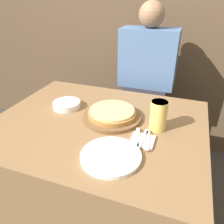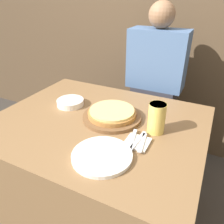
{
  "view_description": "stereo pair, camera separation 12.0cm",
  "coord_description": "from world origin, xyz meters",
  "px_view_note": "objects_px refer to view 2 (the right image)",
  "views": [
    {
      "loc": [
        0.42,
        -0.93,
        1.37
      ],
      "look_at": [
        0.06,
        0.06,
        0.79
      ],
      "focal_mm": 35.0,
      "sensor_mm": 36.0,
      "label": 1
    },
    {
      "loc": [
        0.53,
        -0.88,
        1.37
      ],
      "look_at": [
        0.06,
        0.06,
        0.79
      ],
      "focal_mm": 35.0,
      "sensor_mm": 36.0,
      "label": 2
    }
  ],
  "objects_px": {
    "fork": "(132,140)",
    "diner_person": "(154,96)",
    "dinner_knife": "(137,141)",
    "pizza_on_board": "(112,114)",
    "dinner_plate": "(102,156)",
    "side_bowl": "(70,102)",
    "spoon": "(142,142)",
    "beer_glass": "(157,117)"
  },
  "relations": [
    {
      "from": "pizza_on_board",
      "to": "side_bowl",
      "type": "relative_size",
      "value": 1.97
    },
    {
      "from": "dinner_plate",
      "to": "side_bowl",
      "type": "bearing_deg",
      "value": 140.06
    },
    {
      "from": "beer_glass",
      "to": "spoon",
      "type": "height_order",
      "value": "beer_glass"
    },
    {
      "from": "fork",
      "to": "spoon",
      "type": "distance_m",
      "value": 0.05
    },
    {
      "from": "spoon",
      "to": "diner_person",
      "type": "xyz_separation_m",
      "value": [
        -0.17,
        0.77,
        -0.12
      ]
    },
    {
      "from": "fork",
      "to": "diner_person",
      "type": "bearing_deg",
      "value": 98.73
    },
    {
      "from": "beer_glass",
      "to": "dinner_plate",
      "type": "xyz_separation_m",
      "value": [
        -0.15,
        -0.29,
        -0.08
      ]
    },
    {
      "from": "dinner_knife",
      "to": "side_bowl",
      "type": "bearing_deg",
      "value": 159.87
    },
    {
      "from": "pizza_on_board",
      "to": "spoon",
      "type": "xyz_separation_m",
      "value": [
        0.23,
        -0.16,
        -0.01
      ]
    },
    {
      "from": "pizza_on_board",
      "to": "fork",
      "type": "distance_m",
      "value": 0.24
    },
    {
      "from": "side_bowl",
      "to": "spoon",
      "type": "relative_size",
      "value": 1.1
    },
    {
      "from": "side_bowl",
      "to": "spoon",
      "type": "xyz_separation_m",
      "value": [
        0.54,
        -0.19,
        -0.0
      ]
    },
    {
      "from": "dinner_plate",
      "to": "diner_person",
      "type": "height_order",
      "value": "diner_person"
    },
    {
      "from": "pizza_on_board",
      "to": "dinner_plate",
      "type": "distance_m",
      "value": 0.33
    },
    {
      "from": "beer_glass",
      "to": "dinner_plate",
      "type": "bearing_deg",
      "value": -116.62
    },
    {
      "from": "dinner_plate",
      "to": "fork",
      "type": "height_order",
      "value": "dinner_plate"
    },
    {
      "from": "dinner_plate",
      "to": "side_bowl",
      "type": "xyz_separation_m",
      "value": [
        -0.41,
        0.34,
        0.01
      ]
    },
    {
      "from": "dinner_knife",
      "to": "fork",
      "type": "bearing_deg",
      "value": 180.0
    },
    {
      "from": "pizza_on_board",
      "to": "dinner_knife",
      "type": "xyz_separation_m",
      "value": [
        0.21,
        -0.16,
        -0.01
      ]
    },
    {
      "from": "spoon",
      "to": "diner_person",
      "type": "distance_m",
      "value": 0.79
    },
    {
      "from": "side_bowl",
      "to": "dinner_knife",
      "type": "height_order",
      "value": "side_bowl"
    },
    {
      "from": "side_bowl",
      "to": "diner_person",
      "type": "relative_size",
      "value": 0.12
    },
    {
      "from": "dinner_plate",
      "to": "dinner_knife",
      "type": "distance_m",
      "value": 0.19
    },
    {
      "from": "beer_glass",
      "to": "diner_person",
      "type": "xyz_separation_m",
      "value": [
        -0.19,
        0.63,
        -0.19
      ]
    },
    {
      "from": "beer_glass",
      "to": "spoon",
      "type": "relative_size",
      "value": 1.04
    },
    {
      "from": "diner_person",
      "to": "fork",
      "type": "bearing_deg",
      "value": -81.27
    },
    {
      "from": "dinner_plate",
      "to": "spoon",
      "type": "relative_size",
      "value": 1.74
    },
    {
      "from": "side_bowl",
      "to": "pizza_on_board",
      "type": "bearing_deg",
      "value": -5.98
    },
    {
      "from": "dinner_plate",
      "to": "dinner_knife",
      "type": "relative_size",
      "value": 1.48
    },
    {
      "from": "dinner_plate",
      "to": "spoon",
      "type": "xyz_separation_m",
      "value": [
        0.13,
        0.16,
        0.01
      ]
    },
    {
      "from": "beer_glass",
      "to": "dinner_plate",
      "type": "relative_size",
      "value": 0.6
    },
    {
      "from": "pizza_on_board",
      "to": "fork",
      "type": "height_order",
      "value": "pizza_on_board"
    },
    {
      "from": "side_bowl",
      "to": "diner_person",
      "type": "height_order",
      "value": "diner_person"
    },
    {
      "from": "side_bowl",
      "to": "dinner_knife",
      "type": "distance_m",
      "value": 0.55
    },
    {
      "from": "beer_glass",
      "to": "side_bowl",
      "type": "relative_size",
      "value": 0.94
    },
    {
      "from": "fork",
      "to": "dinner_knife",
      "type": "distance_m",
      "value": 0.02
    },
    {
      "from": "beer_glass",
      "to": "fork",
      "type": "distance_m",
      "value": 0.17
    },
    {
      "from": "pizza_on_board",
      "to": "dinner_plate",
      "type": "bearing_deg",
      "value": -71.07
    },
    {
      "from": "beer_glass",
      "to": "diner_person",
      "type": "bearing_deg",
      "value": 106.63
    },
    {
      "from": "pizza_on_board",
      "to": "fork",
      "type": "xyz_separation_m",
      "value": [
        0.18,
        -0.16,
        -0.01
      ]
    },
    {
      "from": "side_bowl",
      "to": "diner_person",
      "type": "bearing_deg",
      "value": 57.42
    },
    {
      "from": "dinner_knife",
      "to": "diner_person",
      "type": "relative_size",
      "value": 0.13
    }
  ]
}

